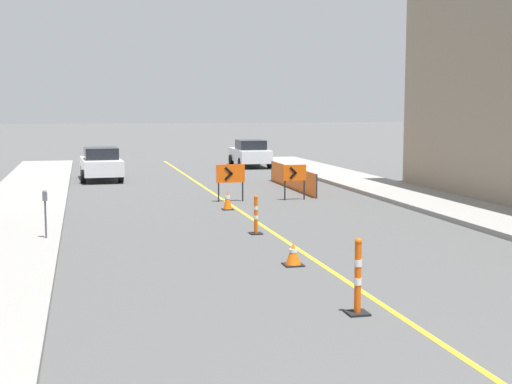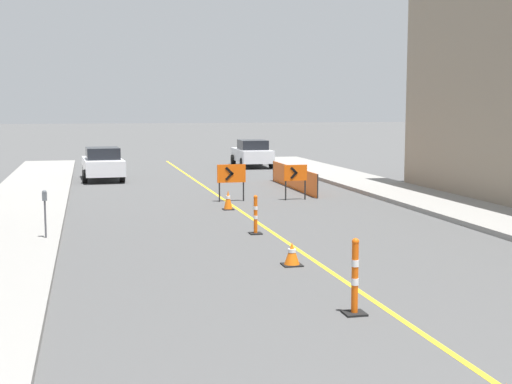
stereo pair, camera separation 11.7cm
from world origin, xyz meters
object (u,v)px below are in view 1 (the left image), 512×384
at_px(delineator_post_front, 358,281).
at_px(parked_car_curb_near, 101,164).
at_px(arrow_barricade_secondary, 295,175).
at_px(traffic_cone_third, 228,200).
at_px(delineator_post_rear, 256,217).
at_px(parking_meter_near_curb, 45,204).
at_px(parked_car_curb_mid, 250,153).
at_px(arrow_barricade_primary, 231,175).
at_px(traffic_cone_second, 293,254).

height_order(delineator_post_front, parked_car_curb_near, parked_car_curb_near).
xyz_separation_m(arrow_barricade_secondary, parked_car_curb_near, (-6.97, 9.23, -0.16)).
bearing_deg(traffic_cone_third, delineator_post_rear, -91.99).
bearing_deg(arrow_barricade_secondary, traffic_cone_third, -148.41).
bearing_deg(delineator_post_rear, delineator_post_front, -90.97).
height_order(parked_car_curb_near, parking_meter_near_curb, parked_car_curb_near).
bearing_deg(parked_car_curb_mid, arrow_barricade_primary, -104.29).
bearing_deg(parked_car_curb_near, parking_meter_near_curb, -99.20).
xyz_separation_m(traffic_cone_third, delineator_post_rear, (-0.17, -4.82, 0.13)).
distance_m(traffic_cone_second, delineator_post_rear, 4.05).
distance_m(delineator_post_rear, arrow_barricade_primary, 6.96).
bearing_deg(traffic_cone_second, arrow_barricade_secondary, 73.11).
distance_m(delineator_post_rear, parked_car_curb_mid, 22.40).
height_order(arrow_barricade_primary, parked_car_curb_mid, parked_car_curb_mid).
bearing_deg(traffic_cone_third, parked_car_curb_near, 109.54).
bearing_deg(parked_car_curb_near, traffic_cone_second, -82.34).
height_order(delineator_post_rear, arrow_barricade_primary, arrow_barricade_primary).
distance_m(arrow_barricade_primary, parked_car_curb_near, 10.16).
bearing_deg(parked_car_curb_mid, arrow_barricade_secondary, -95.18).
bearing_deg(parking_meter_near_curb, delineator_post_front, -54.85).
distance_m(parked_car_curb_near, parking_meter_near_curb, 16.24).
relative_size(delineator_post_front, delineator_post_rear, 1.21).
relative_size(arrow_barricade_primary, parked_car_curb_near, 0.32).
distance_m(arrow_barricade_secondary, parked_car_curb_mid, 15.17).
height_order(traffic_cone_third, parking_meter_near_curb, parking_meter_near_curb).
relative_size(parked_car_curb_mid, parking_meter_near_curb, 3.48).
relative_size(traffic_cone_third, parking_meter_near_curb, 0.54).
xyz_separation_m(traffic_cone_second, arrow_barricade_primary, (0.83, 10.95, 0.73)).
height_order(delineator_post_rear, parked_car_curb_mid, parked_car_curb_mid).
relative_size(delineator_post_rear, parked_car_curb_mid, 0.25).
xyz_separation_m(traffic_cone_second, traffic_cone_third, (0.29, 8.87, 0.08)).
relative_size(delineator_post_rear, parking_meter_near_curb, 0.88).
xyz_separation_m(delineator_post_front, parked_car_curb_near, (-3.67, 23.94, 0.21)).
relative_size(traffic_cone_third, delineator_post_rear, 0.62).
relative_size(delineator_post_front, arrow_barricade_primary, 0.95).
relative_size(traffic_cone_second, delineator_post_rear, 0.48).
xyz_separation_m(delineator_post_rear, arrow_barricade_secondary, (3.17, 6.78, 0.49)).
relative_size(arrow_barricade_primary, arrow_barricade_secondary, 1.04).
height_order(traffic_cone_third, arrow_barricade_primary, arrow_barricade_primary).
bearing_deg(parked_car_curb_near, parked_car_curb_mid, 30.87).
relative_size(traffic_cone_third, arrow_barricade_primary, 0.49).
bearing_deg(delineator_post_front, parked_car_curb_mid, 80.29).
relative_size(delineator_post_front, arrow_barricade_secondary, 0.99).
relative_size(traffic_cone_second, parked_car_curb_near, 0.12).
bearing_deg(traffic_cone_third, parking_meter_near_curb, -139.50).
relative_size(traffic_cone_second, arrow_barricade_primary, 0.38).
distance_m(traffic_cone_third, parked_car_curb_near, 11.88).
bearing_deg(parked_car_curb_mid, delineator_post_front, -98.10).
height_order(arrow_barricade_primary, parking_meter_near_curb, parking_meter_near_curb).
height_order(traffic_cone_second, traffic_cone_third, traffic_cone_third).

